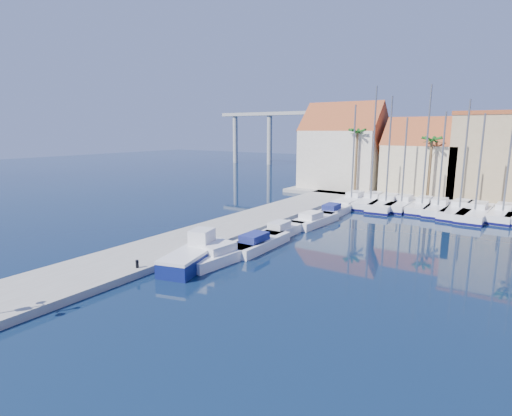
# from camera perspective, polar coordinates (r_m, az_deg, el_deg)

# --- Properties ---
(ground) EXTENTS (260.00, 260.00, 0.00)m
(ground) POSITION_cam_1_polar(r_m,az_deg,el_deg) (22.27, -11.12, -14.83)
(ground) COLOR black
(ground) RESTS_ON ground
(quay_west) EXTENTS (6.00, 77.00, 0.50)m
(quay_west) POSITION_cam_1_polar(r_m,az_deg,el_deg) (37.29, -6.21, -3.57)
(quay_west) COLOR gray
(quay_west) RESTS_ON ground
(shore_north) EXTENTS (54.00, 16.00, 0.50)m
(shore_north) POSITION_cam_1_polar(r_m,az_deg,el_deg) (62.79, 29.66, 1.03)
(shore_north) COLOR gray
(shore_north) RESTS_ON ground
(bollard) EXTENTS (0.22, 0.22, 0.54)m
(bollard) POSITION_cam_1_polar(r_m,az_deg,el_deg) (28.33, -16.62, -7.67)
(bollard) COLOR black
(bollard) RESTS_ON quay_west
(fishing_boat) EXTENTS (3.91, 7.07, 2.35)m
(fishing_boat) POSITION_cam_1_polar(r_m,az_deg,el_deg) (29.55, -8.69, -6.51)
(fishing_boat) COLOR #0E1857
(fishing_boat) RESTS_ON ground
(motorboat_west_0) EXTENTS (2.99, 7.39, 1.40)m
(motorboat_west_0) POSITION_cam_1_polar(r_m,az_deg,el_deg) (30.36, -4.61, -6.48)
(motorboat_west_0) COLOR white
(motorboat_west_0) RESTS_ON ground
(motorboat_west_1) EXTENTS (2.31, 6.87, 1.40)m
(motorboat_west_1) POSITION_cam_1_polar(r_m,az_deg,el_deg) (33.07, 0.31, -4.96)
(motorboat_west_1) COLOR white
(motorboat_west_1) RESTS_ON ground
(motorboat_west_2) EXTENTS (2.10, 6.11, 1.40)m
(motorboat_west_2) POSITION_cam_1_polar(r_m,az_deg,el_deg) (37.19, 3.73, -3.16)
(motorboat_west_2) COLOR white
(motorboat_west_2) RESTS_ON ground
(motorboat_west_3) EXTENTS (2.64, 7.03, 1.40)m
(motorboat_west_3) POSITION_cam_1_polar(r_m,az_deg,el_deg) (41.73, 8.25, -1.67)
(motorboat_west_3) COLOR white
(motorboat_west_3) RESTS_ON ground
(motorboat_west_4) EXTENTS (2.35, 6.64, 1.40)m
(motorboat_west_4) POSITION_cam_1_polar(r_m,az_deg,el_deg) (46.64, 10.95, -0.41)
(motorboat_west_4) COLOR white
(motorboat_west_4) RESTS_ON ground
(sailboat_0) EXTENTS (2.38, 8.99, 12.73)m
(sailboat_0) POSITION_cam_1_polar(r_m,az_deg,el_deg) (53.92, 13.65, 1.13)
(sailboat_0) COLOR white
(sailboat_0) RESTS_ON ground
(sailboat_1) EXTENTS (3.32, 9.86, 14.90)m
(sailboat_1) POSITION_cam_1_polar(r_m,az_deg,el_deg) (53.73, 16.17, 0.99)
(sailboat_1) COLOR white
(sailboat_1) RESTS_ON ground
(sailboat_2) EXTENTS (3.17, 10.39, 13.59)m
(sailboat_2) POSITION_cam_1_polar(r_m,az_deg,el_deg) (52.67, 18.18, 0.64)
(sailboat_2) COLOR white
(sailboat_2) RESTS_ON ground
(sailboat_3) EXTENTS (2.43, 8.57, 11.10)m
(sailboat_3) POSITION_cam_1_polar(r_m,az_deg,el_deg) (52.81, 20.19, 0.53)
(sailboat_3) COLOR white
(sailboat_3) RESTS_ON ground
(sailboat_4) EXTENTS (2.27, 8.43, 14.74)m
(sailboat_4) POSITION_cam_1_polar(r_m,az_deg,el_deg) (52.37, 22.72, 0.35)
(sailboat_4) COLOR white
(sailboat_4) RESTS_ON ground
(sailboat_5) EXTENTS (2.66, 8.95, 11.68)m
(sailboat_5) POSITION_cam_1_polar(r_m,az_deg,el_deg) (51.86, 24.61, 0.02)
(sailboat_5) COLOR white
(sailboat_5) RESTS_ON ground
(sailboat_6) EXTENTS (3.52, 10.51, 12.91)m
(sailboat_6) POSITION_cam_1_polar(r_m,az_deg,el_deg) (51.53, 27.18, -0.27)
(sailboat_6) COLOR white
(sailboat_6) RESTS_ON ground
(sailboat_7) EXTENTS (3.18, 10.37, 11.37)m
(sailboat_7) POSITION_cam_1_polar(r_m,az_deg,el_deg) (50.99, 28.87, -0.56)
(sailboat_7) COLOR white
(sailboat_7) RESTS_ON ground
(sailboat_8) EXTENTS (2.92, 8.83, 13.82)m
(sailboat_8) POSITION_cam_1_polar(r_m,az_deg,el_deg) (51.71, 31.82, -0.63)
(sailboat_8) COLOR white
(sailboat_8) RESTS_ON ground
(building_0) EXTENTS (12.30, 9.00, 13.50)m
(building_0) POSITION_cam_1_polar(r_m,az_deg,el_deg) (65.72, 12.38, 8.13)
(building_0) COLOR beige
(building_0) RESTS_ON shore_north
(building_1) EXTENTS (10.30, 8.00, 11.00)m
(building_1) POSITION_cam_1_polar(r_m,az_deg,el_deg) (62.33, 22.67, 6.25)
(building_1) COLOR #CCB690
(building_1) RESTS_ON shore_north
(palm_0) EXTENTS (2.60, 2.60, 10.15)m
(palm_0) POSITION_cam_1_polar(r_m,az_deg,el_deg) (59.54, 14.28, 10.22)
(palm_0) COLOR brown
(palm_0) RESTS_ON shore_north
(palm_1) EXTENTS (2.60, 2.60, 9.15)m
(palm_1) POSITION_cam_1_polar(r_m,az_deg,el_deg) (56.91, 23.83, 8.65)
(palm_1) COLOR brown
(palm_1) RESTS_ON shore_north
(viaduct) EXTENTS (48.00, 2.20, 14.45)m
(viaduct) POSITION_cam_1_polar(r_m,az_deg,el_deg) (109.84, 5.07, 11.39)
(viaduct) COLOR #9E9E99
(viaduct) RESTS_ON ground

